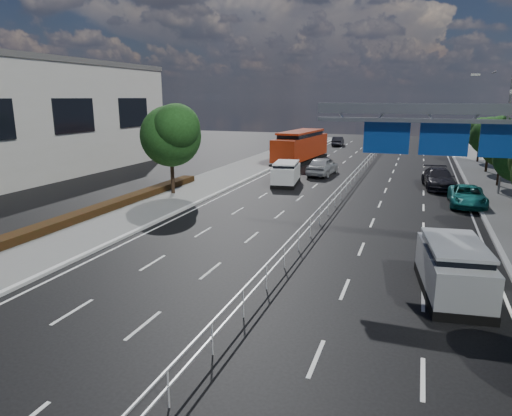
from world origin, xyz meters
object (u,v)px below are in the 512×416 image
(white_minivan, at_px, (286,174))
(parked_car_dark, at_px, (439,179))
(parked_car_teal, at_px, (467,196))
(overhead_gantry, at_px, (463,133))
(silver_minivan, at_px, (453,269))
(red_bus, at_px, (301,146))
(near_car_silver, at_px, (322,166))
(near_car_dark, at_px, (338,141))

(white_minivan, distance_m, parked_car_dark, 12.18)
(parked_car_teal, relative_size, parked_car_dark, 0.90)
(overhead_gantry, relative_size, silver_minivan, 2.03)
(overhead_gantry, relative_size, red_bus, 0.87)
(red_bus, bearing_deg, white_minivan, -75.21)
(parked_car_teal, bearing_deg, near_car_silver, 141.73)
(red_bus, height_order, parked_car_dark, red_bus)
(parked_car_teal, xyz_separation_m, parked_car_dark, (-1.63, 5.92, 0.11))
(red_bus, xyz_separation_m, parked_car_teal, (15.80, -17.13, -1.13))
(parked_car_teal, bearing_deg, white_minivan, 166.04)
(near_car_silver, relative_size, parked_car_dark, 0.94)
(overhead_gantry, height_order, near_car_silver, overhead_gantry)
(near_car_silver, bearing_deg, overhead_gantry, 120.80)
(red_bus, xyz_separation_m, near_car_dark, (0.92, 19.01, -1.13))
(overhead_gantry, distance_m, silver_minivan, 6.22)
(white_minivan, bearing_deg, near_car_dark, 84.69)
(red_bus, bearing_deg, parked_car_dark, -32.92)
(near_car_dark, bearing_deg, overhead_gantry, 102.62)
(near_car_dark, xyz_separation_m, parked_car_dark, (13.25, -30.22, 0.10))
(parked_car_dark, bearing_deg, white_minivan, -173.81)
(white_minivan, bearing_deg, parked_car_teal, -21.17)
(overhead_gantry, height_order, silver_minivan, overhead_gantry)
(silver_minivan, bearing_deg, overhead_gantry, 79.69)
(overhead_gantry, xyz_separation_m, white_minivan, (-11.95, 14.68, -4.67))
(near_car_dark, bearing_deg, parked_car_teal, 109.36)
(near_car_dark, height_order, parked_car_dark, parked_car_dark)
(parked_car_dark, bearing_deg, silver_minivan, -96.84)
(parked_car_dark, bearing_deg, parked_car_teal, -81.14)
(parked_car_dark, bearing_deg, near_car_dark, 107.15)
(white_minivan, distance_m, parked_car_teal, 13.89)
(near_car_silver, bearing_deg, parked_car_teal, 146.78)
(red_bus, relative_size, silver_minivan, 2.34)
(red_bus, bearing_deg, near_car_dark, 92.64)
(near_car_dark, distance_m, silver_minivan, 53.38)
(parked_car_teal, bearing_deg, parked_car_dark, 104.91)
(overhead_gantry, height_order, parked_car_teal, overhead_gantry)
(near_car_silver, bearing_deg, parked_car_dark, 167.30)
(white_minivan, height_order, parked_car_dark, white_minivan)
(overhead_gantry, xyz_separation_m, silver_minivan, (-0.19, -4.16, -4.62))
(red_bus, distance_m, parked_car_dark, 18.10)
(overhead_gantry, height_order, white_minivan, overhead_gantry)
(near_car_dark, distance_m, parked_car_dark, 33.00)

